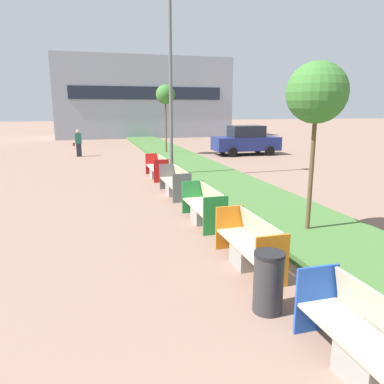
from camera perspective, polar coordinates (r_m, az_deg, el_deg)
planter_grass_strip at (r=13.16m, az=7.72°, el=-0.04°), size 2.80×120.00×0.18m
building_backdrop at (r=40.67m, az=-7.52°, el=14.00°), size 17.47×6.74×7.88m
bench_blue_frame at (r=4.87m, az=25.83°, el=-21.07°), size 0.65×2.08×0.94m
bench_orange_frame at (r=7.30m, az=8.76°, el=-8.39°), size 0.65×1.97×0.94m
bench_green_frame at (r=9.85m, az=1.88°, el=-2.63°), size 0.65×2.04×0.94m
bench_grey_frame at (r=12.97m, az=-2.53°, el=1.14°), size 0.65×2.20×0.94m
bench_red_frame at (r=16.24m, az=-5.28°, el=3.46°), size 0.65×2.16×0.94m
litter_bin at (r=5.78m, az=11.56°, el=-13.30°), size 0.46×0.46×0.93m
street_lamp_post at (r=16.19m, az=-3.31°, el=19.77°), size 0.24×0.44×9.14m
sapling_tree_near at (r=8.89m, az=18.50°, el=14.04°), size 1.35×1.35×3.97m
sapling_tree_far at (r=24.17m, az=-4.07°, el=14.54°), size 1.20×1.20×4.39m
pedestrian_walking at (r=24.33m, az=-16.93°, el=7.15°), size 0.53×0.24×1.65m
parked_car_distant at (r=24.45m, az=8.21°, el=7.78°), size 4.25×2.00×1.86m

